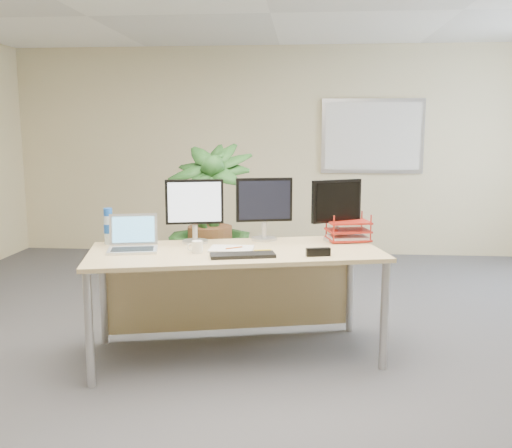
# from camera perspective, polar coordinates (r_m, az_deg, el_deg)

# --- Properties ---
(floor) EXTENTS (8.00, 8.00, 0.00)m
(floor) POSITION_cam_1_polar(r_m,az_deg,el_deg) (3.89, -0.59, -15.34)
(floor) COLOR #4D4C52
(floor) RESTS_ON ground
(back_wall) EXTENTS (7.00, 0.04, 2.70)m
(back_wall) POSITION_cam_1_polar(r_m,az_deg,el_deg) (7.53, 2.31, 7.26)
(back_wall) COLOR beige
(back_wall) RESTS_ON floor
(whiteboard) EXTENTS (1.30, 0.04, 0.95)m
(whiteboard) POSITION_cam_1_polar(r_m,az_deg,el_deg) (7.53, 11.57, 8.60)
(whiteboard) COLOR silver
(whiteboard) RESTS_ON back_wall
(desk) EXTENTS (2.19, 1.31, 0.79)m
(desk) POSITION_cam_1_polar(r_m,az_deg,el_deg) (4.19, -2.22, -4.52)
(desk) COLOR #D2B67B
(desk) RESTS_ON floor
(floor_plant) EXTENTS (1.01, 1.01, 1.50)m
(floor_plant) POSITION_cam_1_polar(r_m,az_deg,el_deg) (5.15, -4.62, -0.47)
(floor_plant) COLOR #133613
(floor_plant) RESTS_ON floor
(monitor_left) EXTENTS (0.43, 0.20, 0.48)m
(monitor_left) POSITION_cam_1_polar(r_m,az_deg,el_deg) (4.27, -6.17, 1.72)
(monitor_left) COLOR #B9B9BE
(monitor_left) RESTS_ON desk
(monitor_right) EXTENTS (0.43, 0.20, 0.48)m
(monitor_right) POSITION_cam_1_polar(r_m,az_deg,el_deg) (4.36, 0.82, 1.95)
(monitor_right) COLOR #B9B9BE
(monitor_right) RESTS_ON desk
(monitor_dark) EXTENTS (0.38, 0.24, 0.47)m
(monitor_dark) POSITION_cam_1_polar(r_m,az_deg,el_deg) (4.39, 8.06, 1.81)
(monitor_dark) COLOR #B9B9BE
(monitor_dark) RESTS_ON desk
(laptop) EXTENTS (0.40, 0.37, 0.24)m
(laptop) POSITION_cam_1_polar(r_m,az_deg,el_deg) (4.13, -12.20, -1.70)
(laptop) COLOR silver
(laptop) RESTS_ON desk
(keyboard) EXTENTS (0.46, 0.24, 0.02)m
(keyboard) POSITION_cam_1_polar(r_m,az_deg,el_deg) (3.82, -1.35, -3.13)
(keyboard) COLOR black
(keyboard) RESTS_ON desk
(coffee_mug) EXTENTS (0.11, 0.08, 0.08)m
(coffee_mug) POSITION_cam_1_polar(r_m,az_deg,el_deg) (3.96, -5.94, -2.30)
(coffee_mug) COLOR white
(coffee_mug) RESTS_ON desk
(spiral_notebook) EXTENTS (0.31, 0.23, 0.01)m
(spiral_notebook) POSITION_cam_1_polar(r_m,az_deg,el_deg) (4.05, -2.46, -2.50)
(spiral_notebook) COLOR silver
(spiral_notebook) RESTS_ON desk
(orange_pen) EXTENTS (0.11, 0.08, 0.01)m
(orange_pen) POSITION_cam_1_polar(r_m,az_deg,el_deg) (4.03, -2.21, -2.38)
(orange_pen) COLOR #CC5616
(orange_pen) RESTS_ON spiral_notebook
(yellow_highlighter) EXTENTS (0.12, 0.05, 0.02)m
(yellow_highlighter) POSITION_cam_1_polar(r_m,az_deg,el_deg) (3.98, 0.66, -2.67)
(yellow_highlighter) COLOR yellow
(yellow_highlighter) RESTS_ON desk
(water_bottle) EXTENTS (0.07, 0.07, 0.27)m
(water_bottle) POSITION_cam_1_polar(r_m,az_deg,el_deg) (4.37, -14.53, -0.28)
(water_bottle) COLOR silver
(water_bottle) RESTS_ON desk
(letter_tray) EXTENTS (0.36, 0.30, 0.15)m
(letter_tray) POSITION_cam_1_polar(r_m,az_deg,el_deg) (4.42, 9.19, -0.82)
(letter_tray) COLOR #AF2115
(letter_tray) RESTS_ON desk
(stapler) EXTENTS (0.17, 0.08, 0.05)m
(stapler) POSITION_cam_1_polar(r_m,az_deg,el_deg) (3.87, 6.24, -2.80)
(stapler) COLOR black
(stapler) RESTS_ON desk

